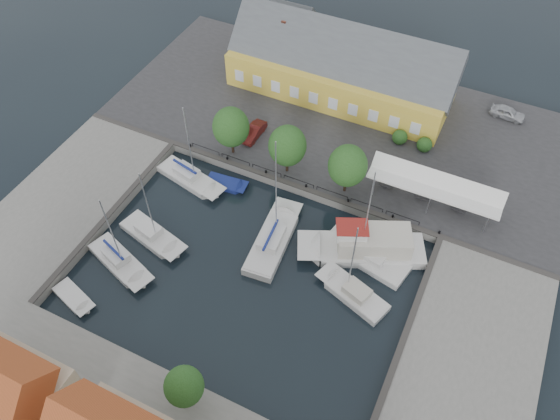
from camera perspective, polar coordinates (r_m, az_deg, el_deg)
name	(u,v)px	position (r m, az deg, el deg)	size (l,w,h in m)	color
ground	(254,260)	(55.65, -2.69, -5.26)	(140.00, 140.00, 0.00)	black
north_quay	(339,122)	(69.59, 6.16, 9.16)	(56.00, 26.00, 1.00)	#2D2D30
west_quay	(68,200)	(64.33, -21.23, 1.02)	(12.00, 24.00, 1.00)	slate
east_quay	(467,364)	(52.17, 18.93, -14.96)	(12.00, 24.00, 1.00)	slate
quay_edge_fittings	(275,221)	(57.30, -0.52, -1.15)	(56.00, 24.72, 0.40)	#383533
warehouse	(338,67)	(71.86, 6.07, 14.65)	(28.56, 14.00, 9.55)	gold
tent_canopy	(436,185)	(59.38, 15.95, 2.53)	(14.00, 4.00, 2.83)	white
quay_trees	(287,146)	(59.55, 0.78, 6.73)	(18.20, 4.20, 6.30)	black
car_silver	(508,113)	(74.18, 22.70, 9.37)	(1.74, 4.33, 1.48)	#B1B3B9
car_red	(254,132)	(66.05, -2.74, 8.15)	(1.47, 4.21, 1.39)	#511412
center_sailboat	(273,241)	(56.57, -0.75, -3.25)	(4.01, 10.56, 13.96)	silver
trawler	(366,247)	(56.01, 9.03, -3.80)	(13.32, 8.78, 5.00)	silver
east_boat_a	(368,258)	(56.16, 9.16, -4.94)	(9.44, 4.81, 12.75)	silver
east_boat_b	(353,294)	(53.57, 7.67, -8.72)	(7.92, 4.78, 10.50)	silver
west_boat_a	(190,179)	(63.23, -9.39, 3.23)	(9.08, 4.29, 11.65)	silver
west_boat_c	(152,236)	(58.60, -13.19, -2.69)	(8.26, 4.36, 10.83)	silver
west_boat_d	(120,262)	(57.42, -16.37, -5.27)	(8.51, 4.97, 11.07)	silver
launch_sw	(74,298)	(56.65, -20.72, -8.62)	(5.10, 3.09, 0.98)	silver
launch_nw	(226,184)	(62.36, -5.69, 2.68)	(5.01, 2.38, 0.88)	navy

